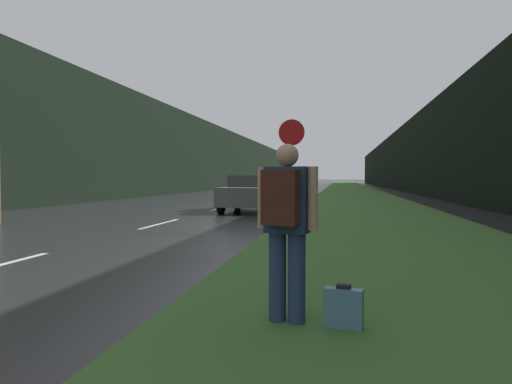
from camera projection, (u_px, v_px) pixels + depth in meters
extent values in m
cube|color=#386028|center=(354.00, 194.00, 39.24)|extent=(6.00, 240.00, 0.02)
cube|color=silver|center=(160.00, 224.00, 13.93)|extent=(0.12, 3.00, 0.01)
cube|color=silver|center=(220.00, 208.00, 20.81)|extent=(0.12, 3.00, 0.01)
cube|color=silver|center=(250.00, 201.00, 27.69)|extent=(0.12, 3.00, 0.01)
cube|color=black|center=(207.00, 157.00, 51.89)|extent=(2.00, 140.00, 7.43)
cube|color=black|center=(410.00, 159.00, 47.87)|extent=(2.00, 140.00, 6.72)
cylinder|color=slate|center=(291.00, 191.00, 11.02)|extent=(0.07, 0.07, 2.19)
cylinder|color=#B71414|center=(292.00, 132.00, 10.97)|extent=(0.63, 0.02, 0.63)
cylinder|color=navy|center=(277.00, 277.00, 4.45)|extent=(0.17, 0.17, 0.89)
cylinder|color=navy|center=(297.00, 279.00, 4.38)|extent=(0.17, 0.17, 0.89)
cube|color=navy|center=(287.00, 200.00, 4.39)|extent=(0.44, 0.31, 0.64)
sphere|color=tan|center=(287.00, 155.00, 4.38)|extent=(0.22, 0.22, 0.22)
cylinder|color=tan|center=(263.00, 198.00, 4.49)|extent=(0.10, 0.10, 0.60)
cylinder|color=tan|center=(313.00, 198.00, 4.30)|extent=(0.10, 0.10, 0.60)
cube|color=#471E19|center=(280.00, 197.00, 4.20)|extent=(0.35, 0.24, 0.51)
cube|color=teal|center=(344.00, 309.00, 4.24)|extent=(0.37, 0.18, 0.39)
cube|color=black|center=(344.00, 286.00, 4.24)|extent=(0.14, 0.11, 0.04)
cube|color=#4C514C|center=(251.00, 196.00, 18.94)|extent=(1.94, 4.61, 0.73)
cube|color=#2D302D|center=(252.00, 181.00, 19.15)|extent=(1.65, 2.08, 0.47)
cylinder|color=black|center=(268.00, 206.00, 17.37)|extent=(0.20, 0.67, 0.67)
cylinder|color=black|center=(221.00, 205.00, 17.71)|extent=(0.20, 0.67, 0.67)
cylinder|color=black|center=(278.00, 202.00, 20.19)|extent=(0.20, 0.67, 0.67)
cylinder|color=black|center=(237.00, 201.00, 20.52)|extent=(0.20, 0.67, 0.67)
cube|color=#9E9EA3|center=(282.00, 191.00, 28.77)|extent=(1.73, 4.02, 0.58)
cube|color=#5E5E61|center=(282.00, 182.00, 28.95)|extent=(1.47, 1.81, 0.54)
cylinder|color=black|center=(293.00, 196.00, 27.41)|extent=(0.20, 0.64, 0.64)
cylinder|color=black|center=(266.00, 196.00, 27.71)|extent=(0.20, 0.64, 0.64)
cylinder|color=black|center=(297.00, 194.00, 29.86)|extent=(0.20, 0.64, 0.64)
cylinder|color=black|center=(272.00, 194.00, 30.16)|extent=(0.20, 0.64, 0.64)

